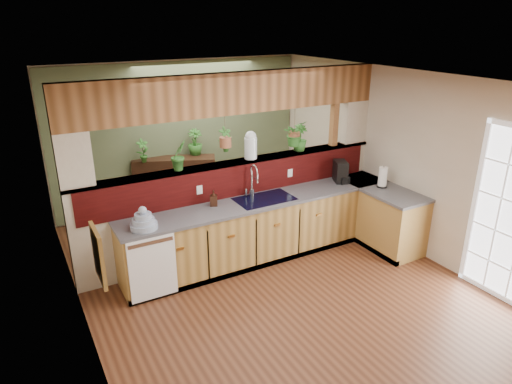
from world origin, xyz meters
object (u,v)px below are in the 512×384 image
coffee_maker (341,172)px  paper_towel (383,177)px  glass_jar (251,145)px  faucet (253,179)px  shelving_console (176,183)px  dish_stack (144,222)px  soap_dispenser (214,198)px

coffee_maker → paper_towel: 0.62m
coffee_maker → glass_jar: size_ratio=0.82×
faucet → shelving_console: bearing=100.9°
paper_towel → glass_jar: bearing=155.4°
paper_towel → glass_jar: (-1.78, 0.82, 0.54)m
dish_stack → glass_jar: bearing=15.9°
soap_dispenser → coffee_maker: 2.09m
faucet → coffee_maker: size_ratio=1.47×
coffee_maker → glass_jar: (-1.39, 0.33, 0.54)m
paper_towel → shelving_console: bearing=130.0°
coffee_maker → paper_towel: size_ratio=0.99×
dish_stack → shelving_console: size_ratio=0.23×
dish_stack → coffee_maker: coffee_maker is taller
shelving_console → paper_towel: bearing=-27.2°
coffee_maker → dish_stack: bearing=-153.2°
soap_dispenser → faucet: bearing=2.5°
dish_stack → paper_towel: paper_towel is taller
shelving_console → soap_dispenser: bearing=-72.7°
soap_dispenser → paper_towel: bearing=-12.9°
faucet → dish_stack: faucet is taller
shelving_console → dish_stack: bearing=-94.4°
faucet → shelving_console: faucet is taller
faucet → soap_dispenser: (-0.62, -0.03, -0.15)m
faucet → paper_towel: (1.87, -0.59, -0.11)m
shelving_console → coffee_maker: bearing=-27.0°
faucet → paper_towel: bearing=-17.7°
dish_stack → shelving_console: dish_stack is taller
faucet → coffee_maker: (1.47, -0.11, -0.11)m
coffee_maker → paper_towel: (0.39, -0.48, -0.00)m
coffee_maker → glass_jar: glass_jar is taller
paper_towel → coffee_maker: bearing=129.2°
soap_dispenser → glass_jar: bearing=19.4°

